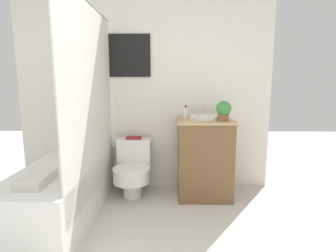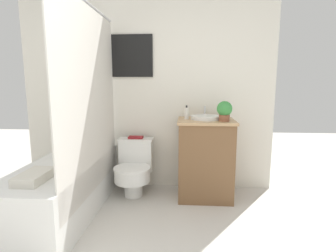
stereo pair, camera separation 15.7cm
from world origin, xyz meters
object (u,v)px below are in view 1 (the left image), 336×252
(soap_bottle, at_px, (186,113))
(toilet, at_px, (133,168))
(book_on_tank, at_px, (134,138))
(sink, at_px, (205,117))
(potted_plant, at_px, (224,110))

(soap_bottle, bearing_deg, toilet, -179.99)
(soap_bottle, distance_m, book_on_tank, 0.68)
(sink, distance_m, potted_plant, 0.25)
(potted_plant, bearing_deg, sink, 141.73)
(sink, xyz_separation_m, book_on_tank, (-0.81, 0.12, -0.26))
(sink, bearing_deg, book_on_tank, 171.42)
(toilet, relative_size, potted_plant, 2.99)
(toilet, distance_m, soap_bottle, 0.87)
(soap_bottle, height_order, book_on_tank, soap_bottle)
(soap_bottle, height_order, potted_plant, potted_plant)
(sink, relative_size, book_on_tank, 2.20)
(soap_bottle, bearing_deg, sink, 2.22)
(potted_plant, bearing_deg, toilet, 172.38)
(sink, height_order, book_on_tank, sink)
(sink, xyz_separation_m, soap_bottle, (-0.21, -0.01, 0.05))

